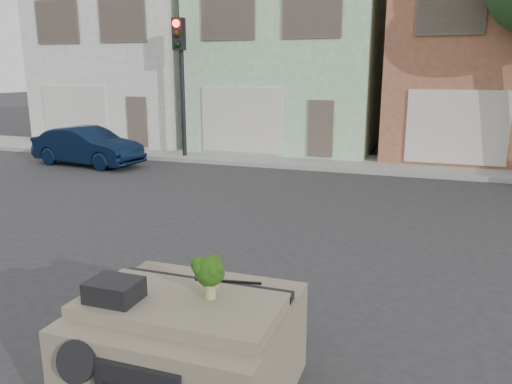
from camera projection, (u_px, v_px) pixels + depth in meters
The scene contains 11 objects.
ground_plane at pixel (275, 281), 7.89m from camera, with size 120.00×120.00×0.00m, color #303033.
sidewalk at pixel (363, 164), 17.51m from camera, with size 40.00×3.00×0.15m, color gray.
townhouse_white at pixel (145, 60), 23.82m from camera, with size 7.20×8.20×7.55m, color silver.
townhouse_mint at pixel (297, 58), 21.42m from camera, with size 7.20×8.20×7.55m, color #ACD8A9.
townhouse_tan at pixel (488, 57), 19.03m from camera, with size 7.20×8.20×7.55m, color #9B5E42.
navy_sedan at pixel (89, 165), 17.63m from camera, with size 1.42×4.07×1.34m, color black.
traffic_signal at pixel (181, 91), 18.08m from camera, with size 0.40×0.40×5.10m, color black.
car_dashboard at pixel (189, 345), 5.00m from camera, with size 2.00×1.80×1.12m, color #766C56.
instrument_hump at pixel (114, 290), 4.71m from camera, with size 0.48×0.38×0.20m, color black.
wiper_arm at pixel (228, 281), 5.13m from camera, with size 0.70×0.03×0.02m, color black.
broccoli at pixel (210, 277), 4.73m from camera, with size 0.35×0.35×0.42m, color #19380B.
Camera 1 is at (2.12, -7.03, 3.23)m, focal length 35.00 mm.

